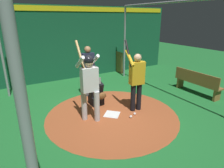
{
  "coord_description": "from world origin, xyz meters",
  "views": [
    {
      "loc": [
        4.36,
        -2.55,
        2.7
      ],
      "look_at": [
        0.0,
        0.0,
        0.95
      ],
      "focal_mm": 31.11,
      "sensor_mm": 36.0,
      "label": 1
    }
  ],
  "objects_px": {
    "umpire": "(88,69)",
    "bench": "(197,82)",
    "batter": "(89,82)",
    "visitor": "(137,79)",
    "home_plate": "(112,114)",
    "baseball_0": "(135,114)",
    "baseball_1": "(131,117)",
    "catcher": "(97,94)",
    "bat_rack": "(118,63)"
  },
  "relations": [
    {
      "from": "batter",
      "to": "baseball_1",
      "type": "xyz_separation_m",
      "value": [
        0.49,
        1.01,
        -1.06
      ]
    },
    {
      "from": "catcher",
      "to": "bench",
      "type": "relative_size",
      "value": 0.53
    },
    {
      "from": "batter",
      "to": "bench",
      "type": "distance_m",
      "value": 4.22
    },
    {
      "from": "home_plate",
      "to": "catcher",
      "type": "bearing_deg",
      "value": -175.34
    },
    {
      "from": "batter",
      "to": "visitor",
      "type": "height_order",
      "value": "batter"
    },
    {
      "from": "home_plate",
      "to": "baseball_1",
      "type": "relative_size",
      "value": 5.68
    },
    {
      "from": "batter",
      "to": "bat_rack",
      "type": "relative_size",
      "value": 2.03
    },
    {
      "from": "batter",
      "to": "home_plate",
      "type": "bearing_deg",
      "value": 84.97
    },
    {
      "from": "bench",
      "to": "baseball_1",
      "type": "distance_m",
      "value": 3.19
    },
    {
      "from": "batter",
      "to": "umpire",
      "type": "xyz_separation_m",
      "value": [
        -1.64,
        0.69,
        -0.09
      ]
    },
    {
      "from": "batter",
      "to": "visitor",
      "type": "bearing_deg",
      "value": 84.53
    },
    {
      "from": "bat_rack",
      "to": "home_plate",
      "type": "bearing_deg",
      "value": -34.26
    },
    {
      "from": "home_plate",
      "to": "bat_rack",
      "type": "distance_m",
      "value": 4.71
    },
    {
      "from": "visitor",
      "to": "bat_rack",
      "type": "height_order",
      "value": "visitor"
    },
    {
      "from": "baseball_0",
      "to": "umpire",
      "type": "bearing_deg",
      "value": -165.69
    },
    {
      "from": "batter",
      "to": "catcher",
      "type": "relative_size",
      "value": 2.26
    },
    {
      "from": "home_plate",
      "to": "bench",
      "type": "height_order",
      "value": "bench"
    },
    {
      "from": "visitor",
      "to": "baseball_1",
      "type": "xyz_separation_m",
      "value": [
        0.36,
        -0.42,
        -0.96
      ]
    },
    {
      "from": "visitor",
      "to": "baseball_0",
      "type": "relative_size",
      "value": 28.27
    },
    {
      "from": "batter",
      "to": "bat_rack",
      "type": "height_order",
      "value": "batter"
    },
    {
      "from": "home_plate",
      "to": "baseball_0",
      "type": "xyz_separation_m",
      "value": [
        0.35,
        0.56,
        0.03
      ]
    },
    {
      "from": "home_plate",
      "to": "catcher",
      "type": "xyz_separation_m",
      "value": [
        -0.85,
        -0.07,
        0.36
      ]
    },
    {
      "from": "visitor",
      "to": "baseball_1",
      "type": "relative_size",
      "value": 28.27
    },
    {
      "from": "visitor",
      "to": "bat_rack",
      "type": "bearing_deg",
      "value": 162.83
    },
    {
      "from": "umpire",
      "to": "bench",
      "type": "bearing_deg",
      "value": 62.14
    },
    {
      "from": "batter",
      "to": "umpire",
      "type": "relative_size",
      "value": 1.2
    },
    {
      "from": "baseball_1",
      "to": "visitor",
      "type": "bearing_deg",
      "value": 130.25
    },
    {
      "from": "umpire",
      "to": "bat_rack",
      "type": "height_order",
      "value": "umpire"
    },
    {
      "from": "baseball_0",
      "to": "batter",
      "type": "bearing_deg",
      "value": -108.69
    },
    {
      "from": "home_plate",
      "to": "bench",
      "type": "bearing_deg",
      "value": 87.69
    },
    {
      "from": "catcher",
      "to": "baseball_1",
      "type": "xyz_separation_m",
      "value": [
        1.29,
        0.43,
        -0.33
      ]
    },
    {
      "from": "batter",
      "to": "catcher",
      "type": "xyz_separation_m",
      "value": [
        -0.8,
        0.58,
        -0.73
      ]
    },
    {
      "from": "batter",
      "to": "baseball_0",
      "type": "height_order",
      "value": "batter"
    },
    {
      "from": "catcher",
      "to": "bench",
      "type": "bearing_deg",
      "value": 74.47
    },
    {
      "from": "home_plate",
      "to": "batter",
      "type": "relative_size",
      "value": 0.2
    },
    {
      "from": "bench",
      "to": "catcher",
      "type": "bearing_deg",
      "value": -105.53
    },
    {
      "from": "home_plate",
      "to": "batter",
      "type": "bearing_deg",
      "value": -95.03
    },
    {
      "from": "home_plate",
      "to": "baseball_0",
      "type": "relative_size",
      "value": 5.68
    },
    {
      "from": "baseball_1",
      "to": "home_plate",
      "type": "bearing_deg",
      "value": -140.35
    },
    {
      "from": "bench",
      "to": "umpire",
      "type": "bearing_deg",
      "value": -117.86
    },
    {
      "from": "home_plate",
      "to": "bat_rack",
      "type": "height_order",
      "value": "bat_rack"
    },
    {
      "from": "visitor",
      "to": "batter",
      "type": "bearing_deg",
      "value": -87.47
    },
    {
      "from": "bench",
      "to": "baseball_1",
      "type": "xyz_separation_m",
      "value": [
        0.29,
        -3.15,
        -0.41
      ]
    },
    {
      "from": "catcher",
      "to": "bench",
      "type": "height_order",
      "value": "catcher"
    },
    {
      "from": "catcher",
      "to": "bench",
      "type": "xyz_separation_m",
      "value": [
        1.0,
        3.58,
        0.08
      ]
    },
    {
      "from": "umpire",
      "to": "baseball_1",
      "type": "height_order",
      "value": "umpire"
    },
    {
      "from": "home_plate",
      "to": "umpire",
      "type": "bearing_deg",
      "value": 178.77
    },
    {
      "from": "batter",
      "to": "visitor",
      "type": "distance_m",
      "value": 1.44
    },
    {
      "from": "home_plate",
      "to": "umpire",
      "type": "height_order",
      "value": "umpire"
    },
    {
      "from": "catcher",
      "to": "umpire",
      "type": "bearing_deg",
      "value": 172.81
    }
  ]
}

